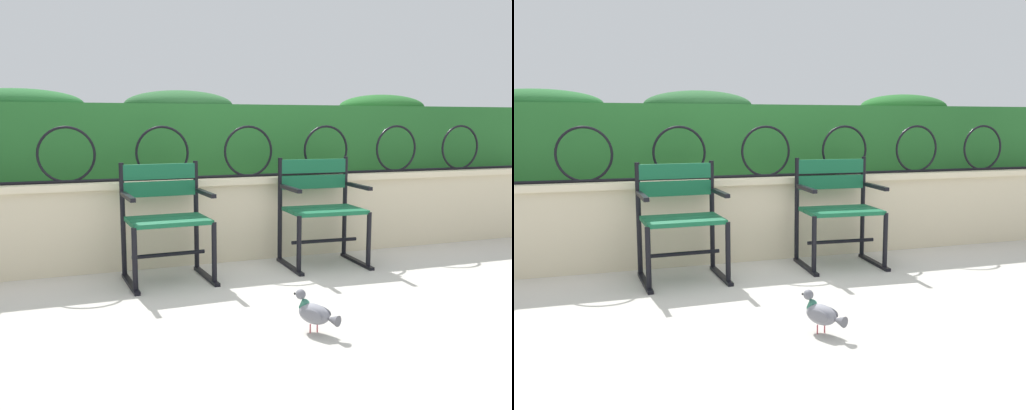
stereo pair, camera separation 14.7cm
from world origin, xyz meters
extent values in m
plane|color=#BCB7AD|center=(0.00, 0.00, 0.00)|extent=(60.00, 60.00, 0.00)
cube|color=beige|center=(0.00, 0.94, 0.31)|extent=(6.68, 0.35, 0.63)
cube|color=beige|center=(0.00, 0.94, 0.65)|extent=(6.68, 0.41, 0.05)
cylinder|color=black|center=(0.00, 0.86, 0.69)|extent=(6.15, 0.02, 0.02)
torus|color=black|center=(-1.21, 0.86, 0.89)|extent=(0.42, 0.02, 0.42)
torus|color=black|center=(-0.51, 0.86, 0.89)|extent=(0.42, 0.02, 0.42)
torus|color=black|center=(0.20, 0.86, 0.89)|extent=(0.42, 0.02, 0.42)
torus|color=black|center=(0.91, 0.86, 0.89)|extent=(0.42, 0.02, 0.42)
torus|color=black|center=(1.61, 0.86, 0.89)|extent=(0.42, 0.02, 0.42)
torus|color=black|center=(2.32, 0.86, 0.89)|extent=(0.42, 0.02, 0.42)
cube|color=#236028|center=(0.00, 1.44, 0.97)|extent=(6.55, 0.66, 0.60)
ellipsoid|color=#225E2A|center=(-1.56, 1.44, 1.27)|extent=(1.05, 0.59, 0.23)
ellipsoid|color=#24542A|center=(-0.23, 1.44, 1.27)|extent=(0.96, 0.59, 0.25)
ellipsoid|color=#226125|center=(1.82, 1.44, 1.27)|extent=(0.91, 0.59, 0.24)
cube|color=#145B38|center=(-0.57, 0.22, 0.44)|extent=(0.55, 0.14, 0.03)
cube|color=#145B38|center=(-0.58, 0.36, 0.44)|extent=(0.55, 0.14, 0.03)
cube|color=#145B38|center=(-0.58, 0.50, 0.44)|extent=(0.55, 0.14, 0.03)
cube|color=#145B38|center=(-0.58, 0.60, 0.76)|extent=(0.55, 0.05, 0.11)
cube|color=#145B38|center=(-0.58, 0.60, 0.64)|extent=(0.55, 0.05, 0.11)
cylinder|color=black|center=(-0.31, 0.61, 0.42)|extent=(0.04, 0.04, 0.84)
cylinder|color=black|center=(-0.30, 0.18, 0.22)|extent=(0.04, 0.04, 0.44)
cube|color=black|center=(-0.30, 0.37, 0.01)|extent=(0.06, 0.52, 0.02)
cube|color=black|center=(-0.30, 0.37, 0.62)|extent=(0.05, 0.40, 0.03)
cylinder|color=black|center=(-0.86, 0.59, 0.42)|extent=(0.04, 0.04, 0.84)
cylinder|color=black|center=(-0.84, 0.16, 0.22)|extent=(0.04, 0.04, 0.44)
cube|color=black|center=(-0.85, 0.35, 0.01)|extent=(0.06, 0.52, 0.02)
cube|color=black|center=(-0.85, 0.35, 0.62)|extent=(0.05, 0.40, 0.03)
cylinder|color=black|center=(-0.58, 0.36, 0.20)|extent=(0.52, 0.05, 0.03)
cube|color=#145B38|center=(0.66, 0.26, 0.44)|extent=(0.58, 0.16, 0.03)
cube|color=#145B38|center=(0.67, 0.40, 0.44)|extent=(0.58, 0.16, 0.03)
cube|color=#145B38|center=(0.67, 0.53, 0.44)|extent=(0.58, 0.16, 0.03)
cube|color=#145B38|center=(0.68, 0.64, 0.77)|extent=(0.57, 0.06, 0.11)
cube|color=#145B38|center=(0.68, 0.64, 0.64)|extent=(0.57, 0.06, 0.11)
cylinder|color=black|center=(0.97, 0.62, 0.42)|extent=(0.04, 0.04, 0.84)
cylinder|color=black|center=(0.94, 0.19, 0.22)|extent=(0.04, 0.04, 0.44)
cube|color=black|center=(0.95, 0.38, 0.01)|extent=(0.07, 0.52, 0.02)
cube|color=black|center=(0.95, 0.38, 0.62)|extent=(0.06, 0.40, 0.03)
cylinder|color=black|center=(0.39, 0.65, 0.42)|extent=(0.04, 0.04, 0.84)
cylinder|color=black|center=(0.37, 0.22, 0.22)|extent=(0.04, 0.04, 0.44)
cube|color=black|center=(0.38, 0.41, 0.01)|extent=(0.07, 0.52, 0.02)
cube|color=black|center=(0.38, 0.41, 0.62)|extent=(0.06, 0.40, 0.03)
cylinder|color=black|center=(0.67, 0.40, 0.20)|extent=(0.54, 0.06, 0.03)
ellipsoid|color=gray|center=(-0.05, -0.89, 0.11)|extent=(0.18, 0.21, 0.11)
cylinder|color=#2D6B56|center=(-0.08, -0.84, 0.14)|extent=(0.07, 0.07, 0.06)
sphere|color=slate|center=(-0.10, -0.81, 0.20)|extent=(0.06, 0.06, 0.06)
cone|color=black|center=(-0.11, -0.79, 0.19)|extent=(0.02, 0.03, 0.01)
cone|color=#595960|center=(0.00, -1.00, 0.10)|extent=(0.09, 0.10, 0.06)
ellipsoid|color=slate|center=(-0.09, -0.92, 0.11)|extent=(0.08, 0.14, 0.07)
ellipsoid|color=slate|center=(-0.01, -0.88, 0.11)|extent=(0.08, 0.14, 0.07)
cylinder|color=#C6515B|center=(-0.07, -0.89, 0.03)|extent=(0.01, 0.01, 0.05)
cylinder|color=#C6515B|center=(-0.03, -0.89, 0.03)|extent=(0.01, 0.01, 0.05)
camera|label=1|loc=(-1.37, -3.55, 1.12)|focal=40.24mm
camera|label=2|loc=(-1.23, -3.60, 1.12)|focal=40.24mm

